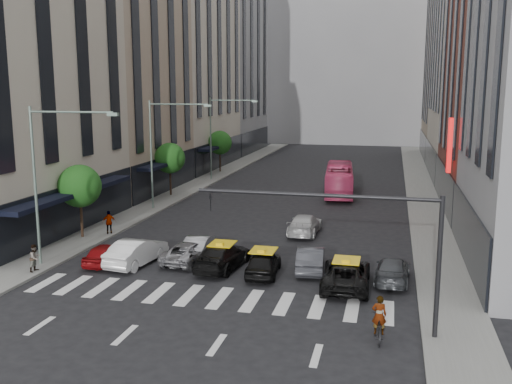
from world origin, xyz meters
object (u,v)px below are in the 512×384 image
Objects in this scene: car_white_front at (137,252)px; streetlamp_mid at (162,140)px; pedestrian_far at (109,222)px; bus at (339,180)px; taxi_left at (222,256)px; taxi_center at (263,263)px; streetlamp_near at (49,165)px; motorcycle at (379,328)px; streetlamp_far at (219,127)px; pedestrian_near at (35,258)px; car_red at (106,254)px.

streetlamp_mid is at bearing -65.56° from car_white_front.
streetlamp_mid is 5.58× the size of pedestrian_far.
streetlamp_mid reaches higher than bus.
taxi_left is 3.08× the size of pedestrian_far.
streetlamp_mid reaches higher than taxi_center.
streetlamp_near is 4.79× the size of motorcycle.
car_white_front is (4.35, 1.57, -5.14)m from streetlamp_near.
pedestrian_far is at bearing -90.82° from streetlamp_far.
motorcycle is (13.96, -7.08, -0.27)m from car_white_front.
streetlamp_far is at bearing -66.12° from taxi_left.
streetlamp_mid reaches higher than pedestrian_near.
taxi_left is 10.32m from pedestrian_near.
pedestrian_far is (-0.36, 7.20, -4.95)m from streetlamp_near.
bus is at bearing 62.61° from streetlamp_near.
taxi_center is (2.52, -0.61, -0.03)m from taxi_left.
pedestrian_far is (-18.67, 12.71, 0.46)m from motorcycle.
car_white_front is at bearing -73.23° from streetlamp_mid.
car_white_front is (4.35, -30.43, -5.14)m from streetlamp_far.
taxi_left is (9.42, -14.01, -5.18)m from streetlamp_mid.
streetlamp_far is 42.09m from motorcycle.
streetlamp_near is 0.85× the size of bus.
streetlamp_mid reaches higher than car_white_front.
streetlamp_near is at bearing 64.63° from pedestrian_far.
car_white_front is 1.14× the size of taxi_center.
pedestrian_near is (-14.09, -27.82, -0.56)m from bus.
taxi_left is at bearing -65.71° from pedestrian_near.
motorcycle is (18.31, -37.51, -5.41)m from streetlamp_far.
streetlamp_near reaches higher than motorcycle.
taxi_center is (7.60, -0.19, -0.07)m from car_white_front.
streetlamp_near is 6.00m from car_red.
pedestrian_far is (0.00, 8.52, 0.04)m from pedestrian_near.
streetlamp_far reaches higher than motorcycle.
bus is 5.62× the size of motorcycle.
car_red is 0.73× the size of taxi_left.
taxi_center is 2.17× the size of motorcycle.
taxi_left is 24.91m from bus.
streetlamp_near reaches higher than car_red.
bus is at bearing -154.32° from pedestrian_far.
streetlamp_near is 16.00m from streetlamp_mid.
taxi_left is at bearing 11.90° from streetlamp_near.
car_red is 0.78× the size of car_white_front.
streetlamp_mid is 10.10m from pedestrian_far.
streetlamp_mid is 16.00m from streetlamp_far.
pedestrian_near is (-0.36, -33.32, -4.99)m from streetlamp_far.
taxi_center is at bearing 172.88° from taxi_left.
taxi_left is 3.24× the size of pedestrian_near.
streetlamp_mid is 28.76m from motorcycle.
pedestrian_near is (-18.67, 4.19, 0.42)m from motorcycle.
car_red is 2.37× the size of pedestrian_near.
streetlamp_near is 5.88× the size of pedestrian_near.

